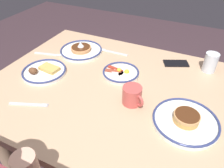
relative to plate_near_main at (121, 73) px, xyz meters
name	(u,v)px	position (x,y,z in m)	size (l,w,h in m)	color
ground_plane	(108,163)	(0.03, 0.12, -0.75)	(6.00, 6.00, 0.00)	#3B2A30
dining_table	(107,99)	(0.03, 0.12, -0.12)	(1.23, 1.00, 0.73)	tan
plate_near_main	(121,73)	(0.00, 0.00, 0.00)	(0.21, 0.21, 0.04)	silver
plate_center_pancakes	(186,120)	(-0.39, 0.21, 0.00)	(0.28, 0.28, 0.05)	white
plate_far_companion	(81,50)	(0.34, -0.13, 0.00)	(0.27, 0.27, 0.07)	white
plate_far_side	(44,71)	(0.40, 0.17, 0.00)	(0.24, 0.24, 0.05)	white
coffee_mug	(132,95)	(-0.14, 0.19, 0.03)	(0.11, 0.09, 0.09)	#BF4C47
drinking_glass	(210,63)	(-0.44, -0.25, 0.04)	(0.07, 0.07, 0.11)	silver
cell_phone	(176,63)	(-0.26, -0.24, -0.01)	(0.14, 0.07, 0.01)	black
fork_near	(48,54)	(0.51, -0.01, -0.01)	(0.18, 0.06, 0.01)	silver
fork_far	(29,104)	(0.29, 0.41, -0.01)	(0.18, 0.08, 0.01)	silver
tea_spoon	(110,51)	(0.17, -0.21, -0.01)	(0.20, 0.03, 0.01)	silver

